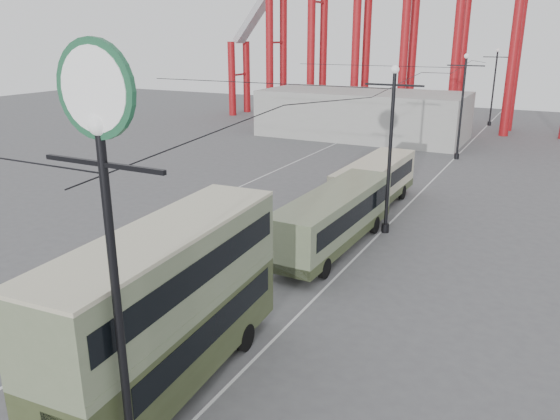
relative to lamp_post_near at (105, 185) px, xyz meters
The scene contains 11 objects.
ground 10.11m from the lamp_post_near, 151.82° to the left, with size 160.00×160.00×0.00m, color #545457.
road_markings 24.87m from the lamp_post_near, 105.88° to the left, with size 12.52×120.00×0.01m.
lamp_post_near is the anchor object (origin of this frame).
lamp_post_mid 21.24m from the lamp_post_near, 90.00° to the left, with size 3.20×0.44×9.32m.
lamp_post_far 43.12m from the lamp_post_near, 90.00° to the left, with size 3.20×0.44×9.32m.
lamp_post_distant 65.08m from the lamp_post_near, 90.00° to the left, with size 3.20×0.44×9.32m.
fairground_shed 51.61m from the lamp_post_near, 103.06° to the left, with size 22.00×10.00×5.00m, color #9D9D98.
double_decker_bus 6.40m from the lamp_post_near, 114.51° to the left, with size 3.22×10.18×5.38m.
single_decker_green 18.45m from the lamp_post_near, 95.62° to the left, with size 2.76×10.96×3.08m.
single_decker_cream 26.06m from the lamp_post_near, 94.76° to the left, with size 2.64×9.90×3.07m.
pedestrian 13.11m from the lamp_post_near, 126.74° to the left, with size 0.62×0.40×1.69m, color black.
Camera 1 is at (13.84, -10.99, 10.81)m, focal length 35.00 mm.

